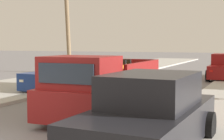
{
  "coord_description": "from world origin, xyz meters",
  "views": [
    {
      "loc": [
        5.17,
        -4.65,
        2.11
      ],
      "look_at": [
        0.36,
        6.23,
        1.2
      ],
      "focal_mm": 54.97,
      "sensor_mm": 36.0,
      "label": 1
    }
  ],
  "objects": [
    {
      "name": "car_left_near",
      "position": [
        3.19,
        1.66,
        0.71
      ],
      "size": [
        2.13,
        4.31,
        1.54
      ],
      "color": "black",
      "rests_on": "ground"
    },
    {
      "name": "sidewalk_left",
      "position": [
        -5.43,
        12.0,
        0.06
      ],
      "size": [
        5.27,
        60.0,
        0.12
      ],
      "primitive_type": "cube",
      "color": "#B2AFA8",
      "rests_on": "ground"
    },
    {
      "name": "pickup_truck",
      "position": [
        0.91,
        4.36,
        0.81
      ],
      "size": [
        2.32,
        5.26,
        1.8
      ],
      "color": "maroon",
      "rests_on": "ground"
    },
    {
      "name": "curb_left",
      "position": [
        -4.19,
        12.0,
        0.05
      ],
      "size": [
        0.16,
        60.0,
        0.1
      ],
      "primitive_type": "cube",
      "color": "silver",
      "rests_on": "ground"
    },
    {
      "name": "car_left_mid",
      "position": [
        -3.15,
        8.65,
        0.71
      ],
      "size": [
        2.07,
        4.28,
        1.54
      ],
      "color": "navy",
      "rests_on": "ground"
    }
  ]
}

